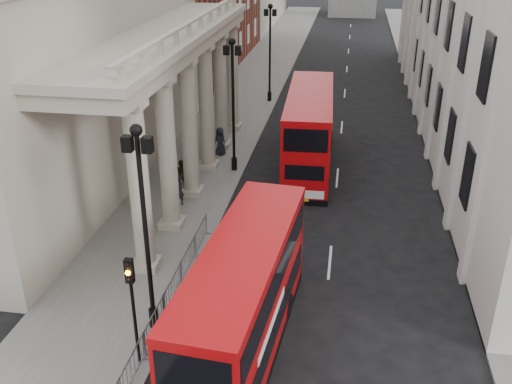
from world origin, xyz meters
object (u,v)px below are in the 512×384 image
pedestrian_b (181,173)px  lamp_post_north (270,46)px  traffic_light (132,293)px  bus_far (309,129)px  bus_near (244,298)px  pedestrian_a (179,190)px  pedestrian_c (220,141)px  lamp_post_mid (233,97)px  lamp_post_south (144,218)px

pedestrian_b → lamp_post_north: bearing=-86.4°
lamp_post_north → traffic_light: lamp_post_north is taller
traffic_light → bus_far: bearing=77.0°
lamp_post_north → bus_near: bearing=-83.5°
pedestrian_a → pedestrian_c: bearing=89.3°
lamp_post_mid → pedestrian_c: bearing=120.8°
pedestrian_a → pedestrian_c: size_ratio=0.88×
pedestrian_a → pedestrian_b: pedestrian_a is taller
lamp_post_north → pedestrian_c: (-1.45, -13.57, -3.83)m
lamp_post_north → pedestrian_c: size_ratio=4.31×
lamp_post_north → traffic_light: 34.07m
lamp_post_south → bus_near: (3.73, -0.71, -2.55)m
lamp_post_south → pedestrian_b: 13.92m
lamp_post_north → pedestrian_a: bearing=-95.4°
bus_far → pedestrian_a: (-6.64, -6.89, -1.62)m
bus_far → pedestrian_c: bus_far is taller
pedestrian_b → traffic_light: bearing=111.8°
lamp_post_north → pedestrian_b: lamp_post_north is taller
traffic_light → pedestrian_c: traffic_light is taller
bus_near → bus_far: (0.87, 18.17, 0.23)m
lamp_post_north → pedestrian_b: 19.52m
traffic_light → pedestrian_a: size_ratio=2.52×
lamp_post_south → pedestrian_a: 11.46m
lamp_post_south → lamp_post_north: same height
lamp_post_mid → traffic_light: size_ratio=1.93×
lamp_post_north → bus_near: (3.73, -32.71, -2.55)m
pedestrian_a → pedestrian_b: (-0.60, 2.51, -0.03)m
traffic_light → bus_far: (4.51, 19.47, -0.52)m
lamp_post_mid → pedestrian_b: size_ratio=5.07×
lamp_post_mid → pedestrian_a: size_ratio=4.88×
lamp_post_south → bus_near: 4.58m
bus_near → pedestrian_b: size_ratio=6.50×
lamp_post_south → lamp_post_north: 32.00m
traffic_light → lamp_post_north: bearing=90.2°
bus_near → pedestrian_c: 19.88m
bus_near → pedestrian_a: bearing=121.7°
lamp_post_south → bus_far: (4.61, 17.45, -2.32)m
lamp_post_mid → pedestrian_b: 5.59m
lamp_post_north → bus_near: lamp_post_north is taller
lamp_post_north → pedestrian_a: lamp_post_north is taller
lamp_post_north → pedestrian_a: 21.89m
traffic_light → pedestrian_a: traffic_light is taller
bus_far → pedestrian_a: bus_far is taller
bus_near → bus_far: 18.19m
lamp_post_mid → bus_far: (4.61, 1.45, -2.32)m
lamp_post_mid → bus_near: size_ratio=0.78×
traffic_light → pedestrian_c: bearing=94.3°
bus_far → pedestrian_b: (-7.24, -4.38, -1.65)m
bus_near → bus_far: bearing=91.8°
lamp_post_mid → bus_far: bearing=17.5°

